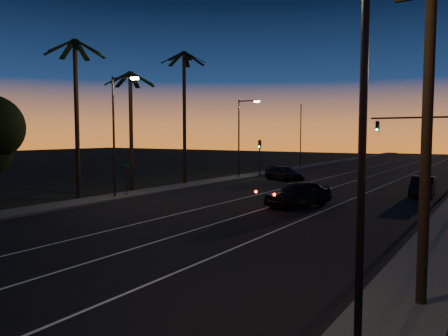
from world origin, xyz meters
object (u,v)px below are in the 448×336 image
Objects in this scene: utility_pole at (428,114)px; cross_car at (284,174)px; right_car at (423,187)px; signal_mast at (423,134)px; lead_car at (298,194)px.

utility_pole is 1.86× the size of cross_car.
right_car is 0.88× the size of cross_car.
cross_car is at bearing 160.65° from right_car.
right_car is at bearing -19.35° from cross_car.
signal_mast reaches higher than right_car.
signal_mast is at bearing 6.93° from cross_car.
utility_pole reaches higher than right_car.
signal_mast reaches higher than cross_car.
cross_car is (-7.70, 14.37, -0.13)m from lead_car.
lead_car reaches higher than cross_car.
utility_pole is 24.23m from right_car.
signal_mast is at bearing 72.00° from lead_car.
lead_car is 16.30m from cross_car.
right_car is (1.01, -6.44, -4.01)m from signal_mast.
lead_car is at bearing -108.00° from signal_mast.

